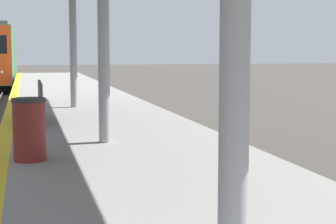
% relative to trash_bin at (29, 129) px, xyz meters
% --- Properties ---
extents(trash_bin, '(0.51, 0.51, 0.94)m').
position_rel_trash_bin_xyz_m(trash_bin, '(0.00, 0.00, 0.00)').
color(trash_bin, maroon).
rests_on(trash_bin, platform_right).
extents(bench, '(0.44, 1.96, 0.92)m').
position_rel_trash_bin_xyz_m(bench, '(0.16, 4.58, 0.02)').
color(bench, '#4C4C51').
rests_on(bench, platform_right).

